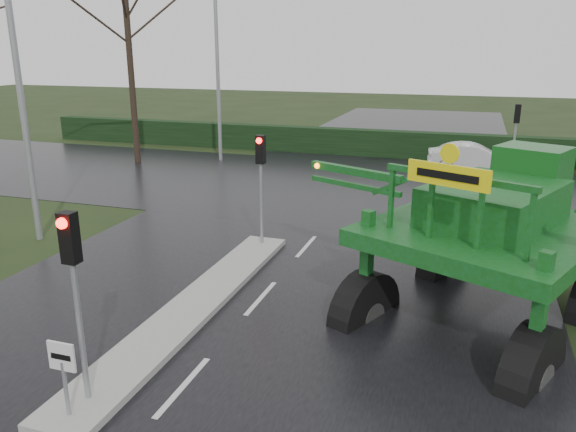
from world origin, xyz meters
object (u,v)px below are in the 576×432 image
(traffic_signal_near, at_px, (73,268))
(street_light_left_near, at_px, (23,48))
(crop_sprayer, at_px, (375,209))
(traffic_signal_far, at_px, (516,125))
(white_sedan, at_px, (471,172))
(street_light_left_far, at_px, (222,48))
(traffic_signal_mid, at_px, (261,166))
(keep_left_sign, at_px, (63,367))

(traffic_signal_near, xyz_separation_m, street_light_left_near, (-6.89, 7.01, 3.40))
(street_light_left_near, height_order, crop_sprayer, street_light_left_near)
(traffic_signal_far, height_order, street_light_left_near, street_light_left_near)
(traffic_signal_far, relative_size, white_sedan, 0.82)
(traffic_signal_far, height_order, street_light_left_far, street_light_left_far)
(traffic_signal_near, distance_m, traffic_signal_mid, 8.50)
(traffic_signal_near, relative_size, traffic_signal_far, 1.00)
(keep_left_sign, relative_size, white_sedan, 0.31)
(traffic_signal_far, height_order, crop_sprayer, crop_sprayer)
(white_sedan, bearing_deg, traffic_signal_far, -129.84)
(traffic_signal_near, xyz_separation_m, traffic_signal_far, (7.80, 21.02, 0.00))
(keep_left_sign, distance_m, traffic_signal_far, 22.93)
(traffic_signal_mid, bearing_deg, crop_sprayer, -39.64)
(street_light_left_near, height_order, white_sedan, street_light_left_near)
(keep_left_sign, bearing_deg, street_light_left_far, 107.78)
(street_light_left_far, relative_size, white_sedan, 2.31)
(keep_left_sign, xyz_separation_m, traffic_signal_far, (7.80, 21.51, 1.53))
(traffic_signal_mid, distance_m, street_light_left_near, 7.83)
(traffic_signal_near, xyz_separation_m, street_light_left_far, (-6.89, 21.01, 3.40))
(traffic_signal_far, bearing_deg, traffic_signal_near, 69.64)
(keep_left_sign, bearing_deg, white_sedan, 75.13)
(keep_left_sign, distance_m, traffic_signal_mid, 9.12)
(crop_sprayer, bearing_deg, traffic_signal_near, -103.32)
(traffic_signal_far, distance_m, crop_sprayer, 16.29)
(street_light_left_near, distance_m, crop_sprayer, 11.60)
(traffic_signal_mid, bearing_deg, keep_left_sign, -90.00)
(street_light_left_near, distance_m, white_sedan, 20.83)
(keep_left_sign, relative_size, traffic_signal_far, 0.38)
(traffic_signal_mid, bearing_deg, street_light_left_far, 118.86)
(traffic_signal_far, xyz_separation_m, street_light_left_near, (-14.69, -14.01, 3.40))
(traffic_signal_near, bearing_deg, white_sedan, 74.82)
(traffic_signal_mid, height_order, traffic_signal_far, same)
(traffic_signal_mid, height_order, white_sedan, traffic_signal_mid)
(crop_sprayer, bearing_deg, traffic_signal_far, 101.14)
(traffic_signal_near, height_order, street_light_left_far, street_light_left_far)
(crop_sprayer, bearing_deg, keep_left_sign, -100.82)
(traffic_signal_far, height_order, white_sedan, traffic_signal_far)
(traffic_signal_near, xyz_separation_m, white_sedan, (6.02, 22.21, -2.59))
(traffic_signal_near, height_order, traffic_signal_far, same)
(traffic_signal_mid, xyz_separation_m, traffic_signal_far, (7.80, 12.52, 0.00))
(traffic_signal_near, height_order, street_light_left_near, street_light_left_near)
(traffic_signal_mid, distance_m, street_light_left_far, 14.68)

